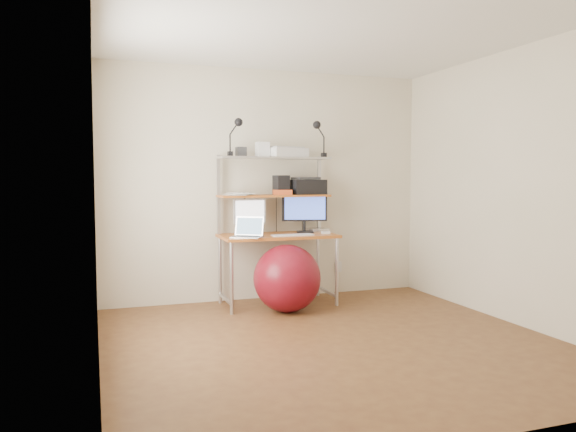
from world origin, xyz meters
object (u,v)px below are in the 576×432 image
Objects in this scene: printer at (306,186)px; exercise_ball at (287,278)px; monitor_black at (305,210)px; monitor_silver at (250,214)px; laptop at (248,233)px.

printer reaches higher than exercise_ball.
monitor_silver is at bearing -164.77° from monitor_black.
printer reaches higher than monitor_black.
laptop reaches higher than exercise_ball.
printer reaches higher than laptop.
monitor_black is 0.78m from laptop.
monitor_black is at bearing -7.33° from monitor_silver.
monitor_silver is 1.06× the size of laptop.
printer is at bearing 57.75° from laptop.
monitor_silver is at bearing 105.38° from laptop.
laptop is 0.60m from exercise_ball.
monitor_silver reaches higher than laptop.
printer is at bearing 75.39° from monitor_black.
monitor_black reaches higher than monitor_silver.
printer reaches higher than monitor_silver.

